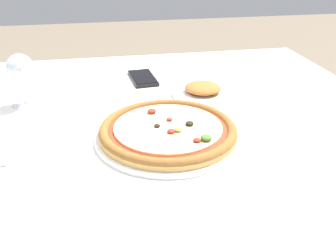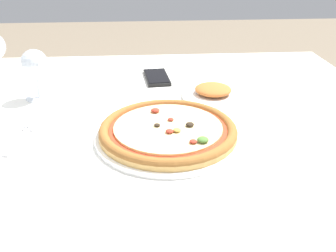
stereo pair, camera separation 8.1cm
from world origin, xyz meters
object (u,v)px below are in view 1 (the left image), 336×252
object	(u,v)px
pizza_plate	(168,131)
fork	(18,143)
dining_table	(131,153)
cell_phone	(143,78)
wine_glass_far_left	(20,70)
side_plate	(203,91)

from	to	relation	value
pizza_plate	fork	world-z (taller)	pizza_plate
pizza_plate	dining_table	bearing A→B (deg)	131.83
pizza_plate	cell_phone	xyz separation A→B (m)	(-0.01, 0.39, -0.01)
fork	dining_table	bearing A→B (deg)	12.32
dining_table	wine_glass_far_left	xyz separation A→B (m)	(-0.26, 0.17, 0.17)
fork	wine_glass_far_left	distance (m)	0.24
dining_table	side_plate	world-z (taller)	side_plate
dining_table	cell_phone	world-z (taller)	cell_phone
fork	side_plate	size ratio (longest dim) A/B	0.99
pizza_plate	cell_phone	size ratio (longest dim) A/B	2.14
pizza_plate	cell_phone	world-z (taller)	pizza_plate
fork	wine_glass_far_left	bearing A→B (deg)	93.57
dining_table	side_plate	bearing A→B (deg)	33.16
dining_table	wine_glass_far_left	bearing A→B (deg)	147.08
cell_phone	fork	bearing A→B (deg)	-131.51
fork	cell_phone	xyz separation A→B (m)	(0.31, 0.35, 0.00)
pizza_plate	side_plate	bearing A→B (deg)	58.26
dining_table	wine_glass_far_left	distance (m)	0.35
side_plate	dining_table	bearing A→B (deg)	-146.84
pizza_plate	side_plate	size ratio (longest dim) A/B	1.86
side_plate	cell_phone	bearing A→B (deg)	133.12
dining_table	pizza_plate	distance (m)	0.15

